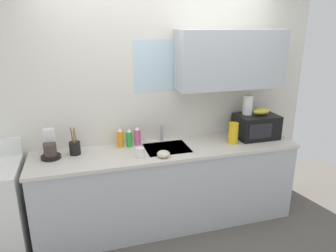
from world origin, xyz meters
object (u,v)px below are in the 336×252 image
Objects in this scene: mug_white at (140,153)px; small_bowl at (163,154)px; dish_soap_bottle_pink at (137,136)px; utensil_crock at (75,148)px; banana_bunch at (261,111)px; paper_towel_roll at (248,105)px; coffee_maker at (50,147)px; dish_soap_bottle_green at (129,138)px; microwave at (256,126)px; cereal_canister at (233,133)px; dish_soap_bottle_orange at (120,138)px.

small_bowl is at bearing -15.26° from mug_white.
utensil_crock reaches higher than dish_soap_bottle_pink.
paper_towel_roll is at bearing 161.57° from banana_bunch.
coffee_maker reaches higher than dish_soap_bottle_pink.
microwave is at bearing -5.19° from dish_soap_bottle_green.
cereal_canister is 2.45× the size of mug_white.
microwave is 1.55m from dish_soap_bottle_orange.
mug_white is at bearing -16.40° from coffee_maker.
dish_soap_bottle_green is 0.85× the size of cereal_canister.
cereal_canister is 0.85m from small_bowl.
microwave is 3.54× the size of small_bowl.
small_bowl is (0.18, -0.40, -0.06)m from dish_soap_bottle_pink.
microwave is 0.18m from banana_bunch.
dish_soap_bottle_orange is 0.36m from mug_white.
banana_bunch reaches higher than dish_soap_bottle_green.
dish_soap_bottle_pink is at bearing 175.34° from paper_towel_roll.
dish_soap_bottle_orange is at bearing 175.04° from banana_bunch.
cereal_canister is at bearing -4.76° from coffee_maker.
microwave is at bearing -2.03° from utensil_crock.
coffee_maker is (-2.14, 0.01, -0.28)m from paper_towel_roll.
dish_soap_bottle_pink is 1.04× the size of dish_soap_bottle_green.
dish_soap_bottle_pink is 0.98× the size of dish_soap_bottle_orange.
dish_soap_bottle_orange is 0.91× the size of cereal_canister.
mug_white is 0.73× the size of small_bowl.
coffee_maker is 1.41× the size of dish_soap_bottle_green.
small_bowl is (-1.23, -0.25, -0.27)m from banana_bunch.
utensil_crock is (-0.56, -0.06, -0.02)m from dish_soap_bottle_green.
dish_soap_bottle_green reaches higher than small_bowl.
paper_towel_roll is at bearing -4.66° from dish_soap_bottle_pink.
mug_white is (0.15, -0.33, -0.05)m from dish_soap_bottle_orange.
banana_bunch is 1.28m from small_bowl.
paper_towel_roll is 1.11× the size of dish_soap_bottle_green.
coffee_maker is 0.80m from dish_soap_bottle_green.
coffee_maker is 0.70m from dish_soap_bottle_orange.
utensil_crock reaches higher than coffee_maker.
dish_soap_bottle_green is (-0.09, -0.02, -0.00)m from dish_soap_bottle_pink.
dish_soap_bottle_green is at bearing 168.28° from cereal_canister.
dish_soap_bottle_pink is at bearing 114.10° from small_bowl.
microwave reaches higher than mug_white.
dish_soap_bottle_green is at bearing 6.10° from utensil_crock.
small_bowl is at bearing -164.42° from paper_towel_roll.
microwave is 1.64× the size of coffee_maker.
coffee_maker is at bearing 163.60° from mug_white.
dish_soap_bottle_pink is 0.66m from utensil_crock.
utensil_crock is at bearing 157.06° from mug_white.
microwave is at bearing -1.53° from coffee_maker.
cereal_canister is at bearing 4.87° from mug_white.
cereal_canister is (1.90, -0.16, 0.01)m from coffee_maker.
dish_soap_bottle_pink is at bearing 6.07° from coffee_maker.
paper_towel_roll is 0.79× the size of coffee_maker.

